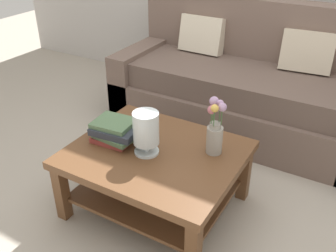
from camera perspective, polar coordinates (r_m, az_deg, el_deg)
ground_plane at (r=2.80m, az=4.01°, el=-8.03°), size 10.00×10.00×0.00m
couch at (r=3.38m, az=11.32°, el=5.64°), size 2.18×0.90×1.06m
coffee_table at (r=2.39m, az=-1.67°, el=-6.22°), size 1.02×0.86×0.43m
book_stack_main at (r=2.41m, az=-7.86°, el=-0.79°), size 0.30×0.24×0.13m
glass_hurricane_vase at (r=2.23m, az=-3.30°, el=-0.61°), size 0.16×0.16×0.27m
flower_pitcher at (r=2.25m, az=7.00°, el=-0.69°), size 0.11×0.11×0.35m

